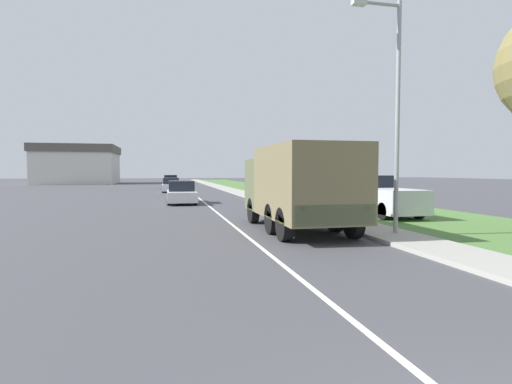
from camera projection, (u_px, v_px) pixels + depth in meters
The scene contains 11 objects.
ground_plane at pixel (191, 192), 40.81m from camera, with size 180.00×180.00×0.00m, color #424247.
lane_centre_stripe at pixel (191, 192), 40.81m from camera, with size 0.12×120.00×0.00m.
sidewalk_right at pixel (235, 191), 41.80m from camera, with size 1.80×120.00×0.12m.
grass_strip_right at pixel (275, 191), 42.77m from camera, with size 7.00×120.00×0.02m.
military_truck at pixel (299, 184), 14.12m from camera, with size 2.56×6.57×2.96m.
car_nearest_ahead at pixel (181, 193), 26.37m from camera, with size 1.84×4.65×1.49m.
car_second_ahead at pixel (171, 186), 41.01m from camera, with size 1.76×4.72×1.46m.
car_third_ahead at pixel (171, 183), 49.32m from camera, with size 1.72×4.10×1.68m.
pickup_truck at pixel (379, 196), 19.14m from camera, with size 1.92×5.04×1.89m.
lamp_post at pixel (392, 97), 12.74m from camera, with size 1.69×0.24×7.39m.
building_distant at pixel (78, 164), 69.54m from camera, with size 13.01×12.82×6.60m.
Camera 1 is at (-2.54, -1.21, 2.10)m, focal length 28.00 mm.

